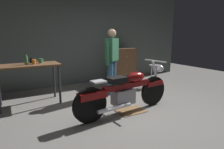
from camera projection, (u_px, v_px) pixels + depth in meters
The scene contains 12 objects.
ground_plane at pixel (131, 112), 3.77m from camera, with size 12.00×12.00×0.00m, color gray.
back_wall at pixel (79, 34), 5.84m from camera, with size 8.00×0.12×3.10m, color #56605B.
workbench at pixel (28, 70), 4.06m from camera, with size 1.30×0.64×0.90m.
motorcycle at pixel (126, 91), 3.67m from camera, with size 2.19×0.60×1.00m.
person_standing at pixel (112, 59), 4.83m from camera, with size 0.48×0.40×1.67m.
shop_stool at pixel (154, 69), 5.71m from camera, with size 0.32×0.32×0.64m.
wooden_dresser at pixel (123, 65), 6.25m from camera, with size 0.80×0.47×1.10m.
drip_tray at pixel (131, 111), 3.83m from camera, with size 0.56×0.40×0.01m, color olive.
mug_orange_travel at pixel (34, 62), 4.07m from camera, with size 0.12×0.08×0.10m.
mug_green_speckled at pixel (41, 61), 4.24m from camera, with size 0.12×0.08×0.10m.
mug_black_matte at pixel (32, 60), 4.24m from camera, with size 0.12×0.09×0.11m.
bottle at pixel (26, 60), 3.99m from camera, with size 0.06×0.06×0.24m.
Camera 1 is at (-2.09, -2.89, 1.50)m, focal length 30.21 mm.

